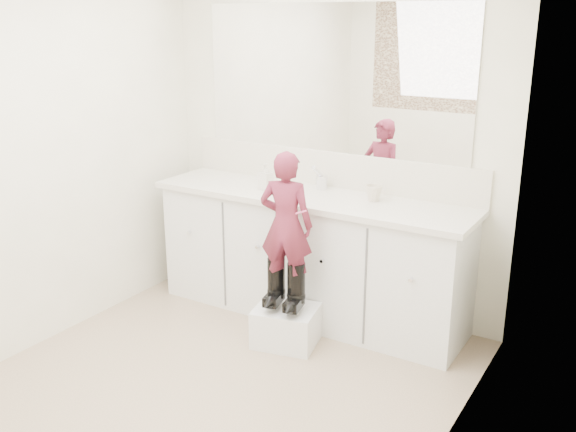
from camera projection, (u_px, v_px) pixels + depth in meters
The scene contains 16 objects.
floor at pixel (204, 394), 3.64m from camera, with size 3.00×3.00×0.00m, color #856A57.
wall_back at pixel (331, 143), 4.51m from camera, with size 2.60×2.60×0.00m, color beige.
wall_left at pixel (29, 161), 3.93m from camera, with size 3.00×3.00×0.00m, color beige.
wall_right at pixel (441, 232), 2.64m from camera, with size 3.00×3.00×0.00m, color beige.
vanity_cabinet at pixel (310, 258), 4.51m from camera, with size 2.20×0.55×0.85m, color silver.
countertop at pixel (310, 197), 4.37m from camera, with size 2.28×0.58×0.04m, color beige.
backsplash at pixel (329, 169), 4.55m from camera, with size 2.28×0.03×0.25m, color beige.
mirror at pixel (331, 79), 4.37m from camera, with size 2.00×0.02×1.00m, color white.
faucet at pixel (322, 182), 4.48m from camera, with size 0.08×0.08×0.10m, color silver.
cup at pixel (374, 193), 4.20m from camera, with size 0.11×0.11×0.11m, color beige.
soap_bottle at pixel (265, 176), 4.47m from camera, with size 0.08×0.08×0.18m, color beige.
step_stool at pixel (286, 326), 4.17m from camera, with size 0.39×0.33×0.25m, color silver.
boot_left at pixel (276, 282), 4.12m from camera, with size 0.12×0.22×0.33m, color black, non-canonical shape.
boot_right at pixel (296, 287), 4.05m from camera, with size 0.12×0.22×0.33m, color black, non-canonical shape.
toddler at pixel (286, 225), 3.96m from camera, with size 0.34×0.22×0.93m, color #A03155.
toothbrush at pixel (296, 214), 3.90m from camera, with size 0.01×0.01×0.14m, color pink.
Camera 1 is at (2.06, -2.46, 2.04)m, focal length 40.00 mm.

